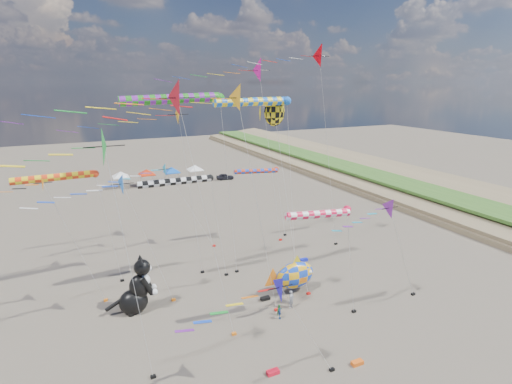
{
  "coord_description": "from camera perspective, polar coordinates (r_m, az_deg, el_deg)",
  "views": [
    {
      "loc": [
        -14.62,
        -19.58,
        20.01
      ],
      "look_at": [
        0.38,
        12.0,
        10.38
      ],
      "focal_mm": 28.0,
      "sensor_mm": 36.0,
      "label": 1
    }
  ],
  "objects": [
    {
      "name": "person_adult",
      "position": [
        37.89,
        5.07,
        -15.02
      ],
      "size": [
        0.76,
        0.69,
        1.74
      ],
      "primitive_type": "imported",
      "rotation": [
        0.0,
        0.0,
        0.57
      ],
      "color": "gray",
      "rests_on": "ground"
    },
    {
      "name": "cat_inflatable",
      "position": [
        38.02,
        -16.84,
        -12.52
      ],
      "size": [
        4.08,
        2.34,
        5.26
      ],
      "primitive_type": null,
      "rotation": [
        0.0,
        0.0,
        -0.1
      ],
      "color": "black",
      "rests_on": "ground"
    },
    {
      "name": "windsock_4",
      "position": [
        37.98,
        -11.25,
        12.83
      ],
      "size": [
        11.0,
        0.94,
        19.02
      ],
      "color": "#1D8618",
      "rests_on": "ground"
    },
    {
      "name": "windsock_5",
      "position": [
        49.96,
        0.36,
        2.95
      ],
      "size": [
        7.38,
        0.61,
        9.63
      ],
      "color": "red",
      "rests_on": "ground"
    },
    {
      "name": "ground",
      "position": [
        31.58,
        9.6,
        -24.17
      ],
      "size": [
        260.0,
        260.0,
        0.0
      ],
      "primitive_type": "plane",
      "color": "brown",
      "rests_on": "ground"
    },
    {
      "name": "windsock_1",
      "position": [
        40.83,
        -26.36,
        1.85
      ],
      "size": [
        8.69,
        0.72,
        12.0
      ],
      "color": "#EF3A14",
      "rests_on": "ground"
    },
    {
      "name": "delta_kite_10",
      "position": [
        39.13,
        -13.9,
        10.18
      ],
      "size": [
        12.51,
        2.3,
        18.23
      ],
      "color": "#FFA50B",
      "rests_on": "ground"
    },
    {
      "name": "child_blue",
      "position": [
        36.48,
        3.39,
        -16.91
      ],
      "size": [
        0.57,
        0.65,
        1.06
      ],
      "primitive_type": "imported",
      "rotation": [
        0.0,
        0.0,
        0.95
      ],
      "color": "#264D90",
      "rests_on": "ground"
    },
    {
      "name": "delta_kite_9",
      "position": [
        46.64,
        -12.95,
        2.44
      ],
      "size": [
        11.47,
        1.77,
        11.16
      ],
      "color": "#1091BE",
      "rests_on": "ground"
    },
    {
      "name": "fish_inflatable",
      "position": [
        39.96,
        5.52,
        -11.75
      ],
      "size": [
        5.47,
        2.07,
        3.92
      ],
      "color": "blue",
      "rests_on": "ground"
    },
    {
      "name": "delta_kite_8",
      "position": [
        35.13,
        -18.2,
        0.55
      ],
      "size": [
        9.8,
        2.08,
        12.83
      ],
      "color": "blue",
      "rests_on": "ground"
    },
    {
      "name": "delta_kite_5",
      "position": [
        47.33,
        0.23,
        16.88
      ],
      "size": [
        14.16,
        3.08,
        23.0
      ],
      "color": "#DD128D",
      "rests_on": "ground"
    },
    {
      "name": "delta_kite_4",
      "position": [
        36.39,
        18.23,
        -2.18
      ],
      "size": [
        9.35,
        1.99,
        10.8
      ],
      "color": "#772094",
      "rests_on": "ground"
    },
    {
      "name": "kite_bag_3",
      "position": [
        32.69,
        14.26,
        -22.56
      ],
      "size": [
        0.9,
        0.44,
        0.3
      ],
      "primitive_type": "cube",
      "color": "#EA5B13",
      "rests_on": "ground"
    },
    {
      "name": "windsock_0",
      "position": [
        36.95,
        -0.03,
        12.66
      ],
      "size": [
        9.0,
        0.81,
        18.73
      ],
      "color": "blue",
      "rests_on": "ground"
    },
    {
      "name": "delta_kite_3",
      "position": [
        45.68,
        7.57,
        18.5
      ],
      "size": [
        13.92,
        2.78,
        24.22
      ],
      "color": "#DC000A",
      "rests_on": "ground"
    },
    {
      "name": "kite_bag_1",
      "position": [
        47.21,
        6.84,
        -9.6
      ],
      "size": [
        0.9,
        0.44,
        0.3
      ],
      "primitive_type": "cube",
      "color": "#1522DA",
      "rests_on": "ground"
    },
    {
      "name": "parked_car",
      "position": [
        85.24,
        -4.45,
        2.21
      ],
      "size": [
        3.93,
        2.12,
        1.27
      ],
      "primitive_type": "imported",
      "rotation": [
        0.0,
        0.0,
        1.4
      ],
      "color": "#26262D",
      "rests_on": "ground"
    },
    {
      "name": "kite_bag_2",
      "position": [
        39.3,
        1.32,
        -14.96
      ],
      "size": [
        0.9,
        0.44,
        0.3
      ],
      "primitive_type": "cube",
      "color": "black",
      "rests_on": "ground"
    },
    {
      "name": "windsock_2",
      "position": [
        38.76,
        -10.92,
        1.45
      ],
      "size": [
        8.65,
        0.72,
        11.28
      ],
      "color": "black",
      "rests_on": "ground"
    },
    {
      "name": "kite_bag_0",
      "position": [
        31.09,
        2.43,
        -24.32
      ],
      "size": [
        0.9,
        0.44,
        0.3
      ],
      "primitive_type": "cube",
      "color": "red",
      "rests_on": "ground"
    },
    {
      "name": "delta_kite_0",
      "position": [
        27.16,
        -13.02,
        12.58
      ],
      "size": [
        13.76,
        2.64,
        20.45
      ],
      "color": "red",
      "rests_on": "ground"
    },
    {
      "name": "angelfish_kite",
      "position": [
        38.53,
        2.41,
        11.11
      ],
      "size": [
        3.74,
        3.02,
        18.6
      ],
      "color": "yellow",
      "rests_on": "ground"
    },
    {
      "name": "delta_kite_2",
      "position": [
        30.34,
        -3.67,
        12.83
      ],
      "size": [
        11.94,
        2.25,
        20.12
      ],
      "color": "#F7AC1D",
      "rests_on": "ground"
    },
    {
      "name": "child_green",
      "position": [
        37.0,
        3.37,
        -16.45
      ],
      "size": [
        0.53,
        0.43,
        1.0
      ],
      "primitive_type": "imported",
      "rotation": [
        0.0,
        0.0,
        0.12
      ],
      "color": "#1D7428",
      "rests_on": "ground"
    },
    {
      "name": "delta_kite_6",
      "position": [
        24.6,
        -23.23,
        5.81
      ],
      "size": [
        9.2,
        2.44,
        17.91
      ],
      "color": "#168C30",
      "rests_on": "ground"
    },
    {
      "name": "delta_kite_7",
      "position": [
        25.98,
        4.01,
        -14.54
      ],
      "size": [
        9.74,
        1.95,
        8.37
      ],
      "color": "#1D12D5",
      "rests_on": "ground"
    },
    {
      "name": "delta_kite_1",
      "position": [
        37.71,
        -30.44,
        0.17
      ],
      "size": [
        10.04,
        1.6,
        12.71
      ],
      "color": "orange",
      "rests_on": "ground"
    },
    {
      "name": "windsock_3",
      "position": [
        32.18,
        9.42,
        -3.18
      ],
      "size": [
        7.31,
        0.67,
        10.28
      ],
      "color": "red",
      "rests_on": "ground"
    },
    {
      "name": "tent_row",
      "position": [
        82.93,
        -13.67,
        3.23
      ],
      "size": [
        19.2,
        4.2,
        3.8
      ],
      "color": "white",
      "rests_on": "ground"
    }
  ]
}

